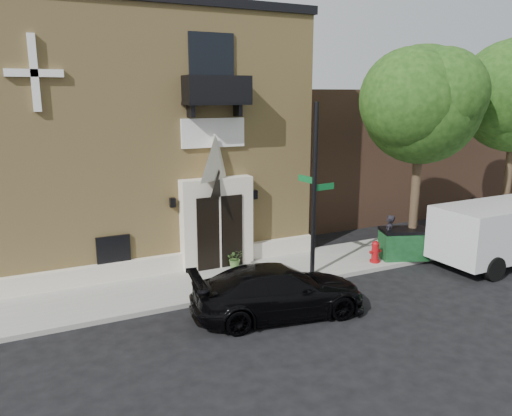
{
  "coord_description": "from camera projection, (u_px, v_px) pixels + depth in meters",
  "views": [
    {
      "loc": [
        -7.24,
        -13.29,
        6.21
      ],
      "look_at": [
        0.18,
        2.0,
        2.31
      ],
      "focal_mm": 35.0,
      "sensor_mm": 36.0,
      "label": 1
    }
  ],
  "objects": [
    {
      "name": "church",
      "position": [
        125.0,
        133.0,
        20.79
      ],
      "size": [
        12.2,
        11.01,
        9.3
      ],
      "color": "tan",
      "rests_on": "ground"
    },
    {
      "name": "dumpster",
      "position": [
        404.0,
        243.0,
        18.73
      ],
      "size": [
        1.99,
        1.54,
        1.14
      ],
      "rotation": [
        0.0,
        0.0,
        -0.36
      ],
      "color": "#0F3816",
      "rests_on": "sidewalk"
    },
    {
      "name": "street_sign",
      "position": [
        314.0,
        190.0,
        16.58
      ],
      "size": [
        0.97,
        0.92,
        5.82
      ],
      "rotation": [
        0.0,
        0.0,
        0.12
      ],
      "color": "black",
      "rests_on": "sidewalk"
    },
    {
      "name": "black_sedan",
      "position": [
        279.0,
        291.0,
        14.2
      ],
      "size": [
        5.28,
        2.76,
        1.46
      ],
      "primitive_type": "imported",
      "rotation": [
        0.0,
        0.0,
        1.42
      ],
      "color": "black",
      "rests_on": "ground"
    },
    {
      "name": "neighbour_building",
      "position": [
        389.0,
        148.0,
        28.41
      ],
      "size": [
        18.0,
        8.0,
        6.4
      ],
      "primitive_type": "cube",
      "color": "brown",
      "rests_on": "ground"
    },
    {
      "name": "sidewalk",
      "position": [
        283.0,
        269.0,
        17.85
      ],
      "size": [
        42.0,
        3.0,
        0.15
      ],
      "primitive_type": "cube",
      "color": "gray",
      "rests_on": "ground"
    },
    {
      "name": "planter",
      "position": [
        235.0,
        258.0,
        17.76
      ],
      "size": [
        0.68,
        0.61,
        0.68
      ],
      "primitive_type": "imported",
      "rotation": [
        0.0,
        0.0,
        -0.13
      ],
      "color": "#496E33",
      "rests_on": "sidewalk"
    },
    {
      "name": "fire_hydrant",
      "position": [
        375.0,
        252.0,
        18.31
      ],
      "size": [
        0.46,
        0.37,
        0.81
      ],
      "color": "maroon",
      "rests_on": "sidewalk"
    },
    {
      "name": "cargo_van",
      "position": [
        508.0,
        230.0,
        18.52
      ],
      "size": [
        5.72,
        2.53,
        2.3
      ],
      "rotation": [
        0.0,
        0.0,
        0.03
      ],
      "color": "silver",
      "rests_on": "ground"
    },
    {
      "name": "street_tree_left",
      "position": [
        424.0,
        104.0,
        17.68
      ],
      "size": [
        4.97,
        4.38,
        7.77
      ],
      "color": "#38281C",
      "rests_on": "sidewalk"
    },
    {
      "name": "pedestrian_near",
      "position": [
        388.0,
        237.0,
        18.67
      ],
      "size": [
        0.72,
        0.7,
        1.67
      ],
      "primitive_type": "imported",
      "rotation": [
        0.0,
        0.0,
        3.84
      ],
      "color": "black",
      "rests_on": "sidewalk"
    },
    {
      "name": "pedestrian_far",
      "position": [
        472.0,
        215.0,
        22.21
      ],
      "size": [
        0.74,
        0.87,
        1.6
      ],
      "primitive_type": "imported",
      "rotation": [
        0.0,
        0.0,
        1.39
      ],
      "color": "#332720",
      "rests_on": "sidewalk"
    },
    {
      "name": "ground",
      "position": [
        278.0,
        291.0,
        16.12
      ],
      "size": [
        120.0,
        120.0,
        0.0
      ],
      "primitive_type": "plane",
      "color": "black",
      "rests_on": "ground"
    }
  ]
}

